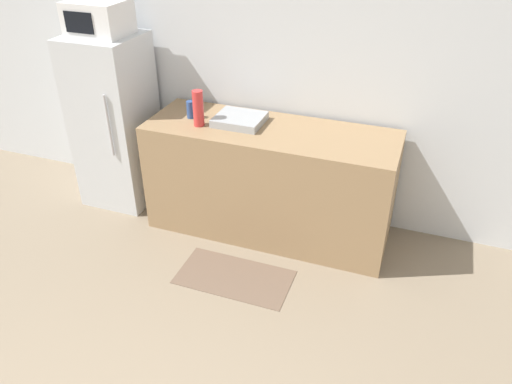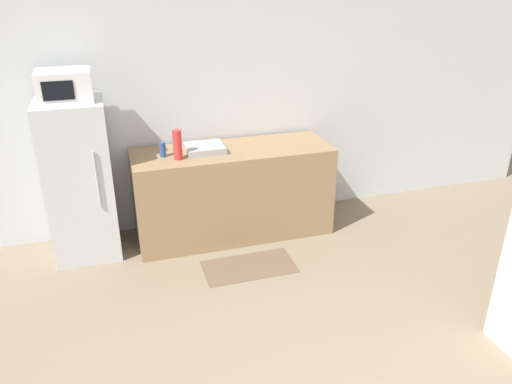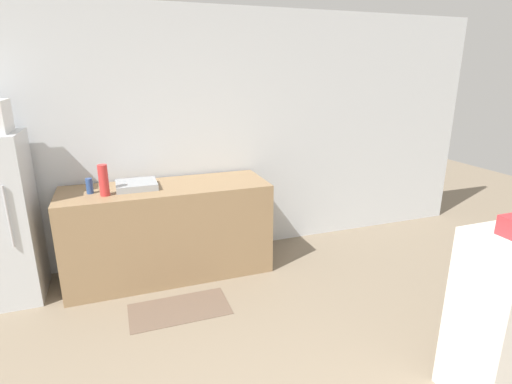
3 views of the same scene
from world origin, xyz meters
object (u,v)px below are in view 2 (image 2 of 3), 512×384
(refrigerator, at_px, (80,181))
(bottle_tall, at_px, (177,145))
(microwave, at_px, (65,86))
(bottle_short, at_px, (162,149))

(refrigerator, distance_m, bottle_tall, 0.96)
(microwave, height_order, bottle_short, microwave)
(microwave, relative_size, bottle_tall, 1.60)
(bottle_tall, bearing_deg, microwave, 170.23)
(refrigerator, height_order, microwave, microwave)
(microwave, distance_m, bottle_short, 1.00)
(refrigerator, relative_size, bottle_short, 10.72)
(microwave, bearing_deg, bottle_tall, -9.77)
(bottle_tall, bearing_deg, bottle_short, 138.79)
(microwave, relative_size, bottle_short, 3.21)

